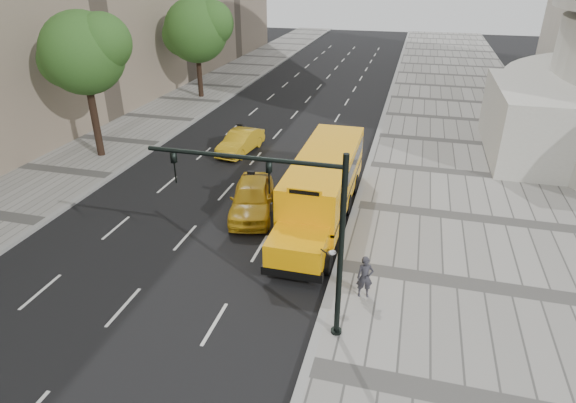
% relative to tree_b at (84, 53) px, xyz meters
% --- Properties ---
extents(ground, '(140.00, 140.00, 0.00)m').
position_rel_tree_b_xyz_m(ground, '(10.41, -2.79, -6.40)').
color(ground, black).
rests_on(ground, ground).
extents(sidewalk_museum, '(12.00, 140.00, 0.15)m').
position_rel_tree_b_xyz_m(sidewalk_museum, '(22.41, -2.79, -6.33)').
color(sidewalk_museum, gray).
rests_on(sidewalk_museum, ground).
extents(sidewalk_far, '(6.00, 140.00, 0.15)m').
position_rel_tree_b_xyz_m(sidewalk_far, '(-0.59, -2.79, -6.33)').
color(sidewalk_far, gray).
rests_on(sidewalk_far, ground).
extents(curb_museum, '(0.30, 140.00, 0.15)m').
position_rel_tree_b_xyz_m(curb_museum, '(16.41, -2.79, -6.33)').
color(curb_museum, gray).
rests_on(curb_museum, ground).
extents(curb_far, '(0.30, 140.00, 0.15)m').
position_rel_tree_b_xyz_m(curb_far, '(2.41, -2.79, -6.33)').
color(curb_far, gray).
rests_on(curb_far, ground).
extents(tree_b, '(5.33, 4.74, 8.74)m').
position_rel_tree_b_xyz_m(tree_b, '(0.00, 0.00, 0.00)').
color(tree_b, black).
rests_on(tree_b, ground).
extents(tree_c, '(6.06, 5.39, 8.52)m').
position_rel_tree_b_xyz_m(tree_c, '(0.01, 15.31, -0.54)').
color(tree_c, black).
rests_on(tree_c, ground).
extents(school_bus, '(2.96, 11.56, 3.19)m').
position_rel_tree_b_xyz_m(school_bus, '(14.91, -3.93, -4.64)').
color(school_bus, '#FFA505').
rests_on(school_bus, ground).
extents(taxi_near, '(3.01, 5.20, 1.66)m').
position_rel_tree_b_xyz_m(taxi_near, '(11.58, -4.77, -5.57)').
color(taxi_near, gold).
rests_on(taxi_near, ground).
extents(taxi_far, '(2.04, 4.44, 1.41)m').
position_rel_tree_b_xyz_m(taxi_far, '(8.14, 3.06, -5.70)').
color(taxi_far, gold).
rests_on(taxi_far, ground).
extents(pedestrian, '(0.67, 0.52, 1.62)m').
position_rel_tree_b_xyz_m(pedestrian, '(17.64, -10.12, -5.44)').
color(pedestrian, '#2D2C33').
rests_on(pedestrian, sidewalk_museum).
extents(traffic_signal, '(6.18, 0.36, 6.40)m').
position_rel_tree_b_xyz_m(traffic_signal, '(15.60, -12.30, -2.31)').
color(traffic_signal, black).
rests_on(traffic_signal, ground).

